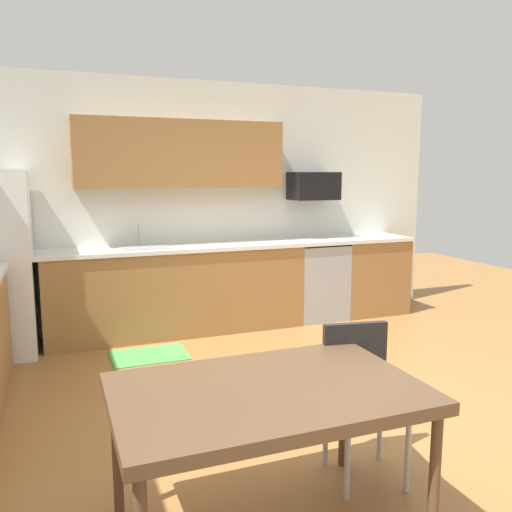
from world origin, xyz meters
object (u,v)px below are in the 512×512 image
at_px(oven_range, 316,280).
at_px(chair_near_table, 361,388).
at_px(dining_table, 267,399).
at_px(microwave, 314,186).

bearing_deg(oven_range, chair_near_table, -113.10).
height_order(dining_table, chair_near_table, chair_near_table).
height_order(oven_range, dining_table, oven_range).
xyz_separation_m(microwave, dining_table, (-1.99, -3.43, -0.88)).
relative_size(oven_range, dining_table, 0.65).
height_order(microwave, chair_near_table, microwave).
height_order(oven_range, microwave, microwave).
distance_m(microwave, chair_near_table, 3.54).
height_order(oven_range, chair_near_table, oven_range).
distance_m(microwave, dining_table, 4.06).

